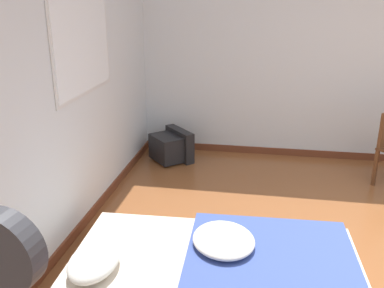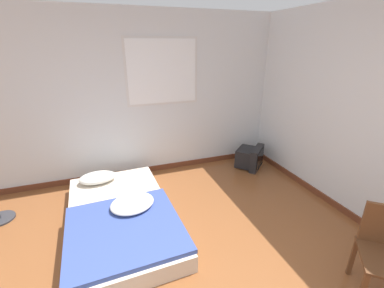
{
  "view_description": "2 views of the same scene",
  "coord_description": "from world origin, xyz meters",
  "views": [
    {
      "loc": [
        -2.9,
        1.31,
        2.03
      ],
      "look_at": [
        1.03,
        2.0,
        0.61
      ],
      "focal_mm": 40.0,
      "sensor_mm": 36.0,
      "label": 1
    },
    {
      "loc": [
        -0.35,
        -1.18,
        2.09
      ],
      "look_at": [
        0.81,
        2.04,
        0.76
      ],
      "focal_mm": 24.0,
      "sensor_mm": 36.0,
      "label": 2
    }
  ],
  "objects": [
    {
      "name": "mattress_bed",
      "position": [
        -0.29,
        1.58,
        0.13
      ],
      "size": [
        1.28,
        2.14,
        0.34
      ],
      "color": "beige",
      "rests_on": "ground_plane"
    },
    {
      "name": "wall_back",
      "position": [
        0.01,
        2.91,
        1.29
      ],
      "size": [
        7.43,
        0.08,
        2.6
      ],
      "color": "silver",
      "rests_on": "ground_plane"
    },
    {
      "name": "wall_right",
      "position": [
        2.54,
        0.0,
        1.29
      ],
      "size": [
        0.08,
        8.17,
        2.6
      ],
      "color": "silver",
      "rests_on": "ground_plane"
    },
    {
      "name": "crt_tv",
      "position": [
        2.07,
        2.44,
        0.19
      ],
      "size": [
        0.62,
        0.61,
        0.39
      ],
      "color": "black",
      "rests_on": "ground_plane"
    }
  ]
}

